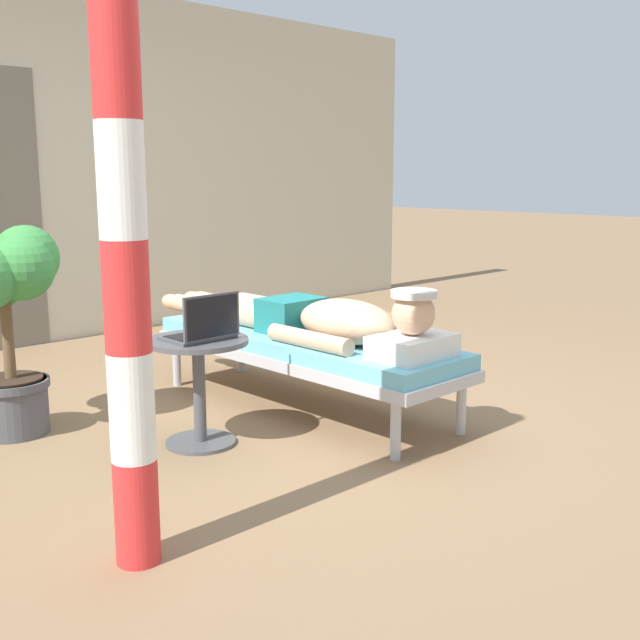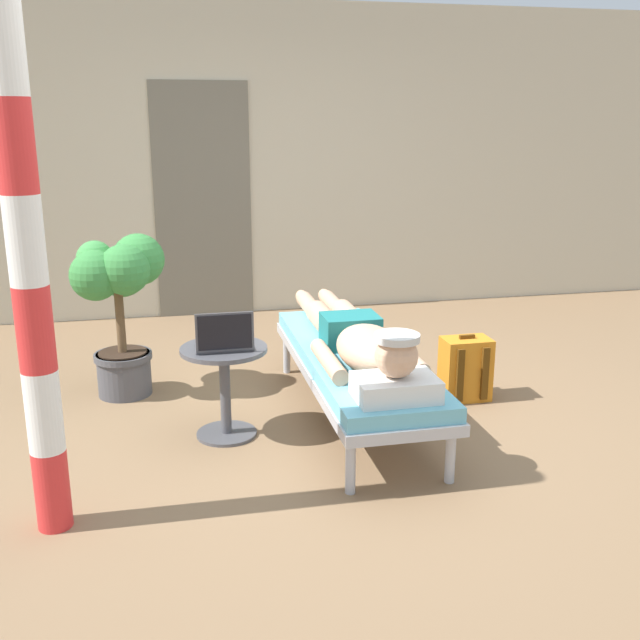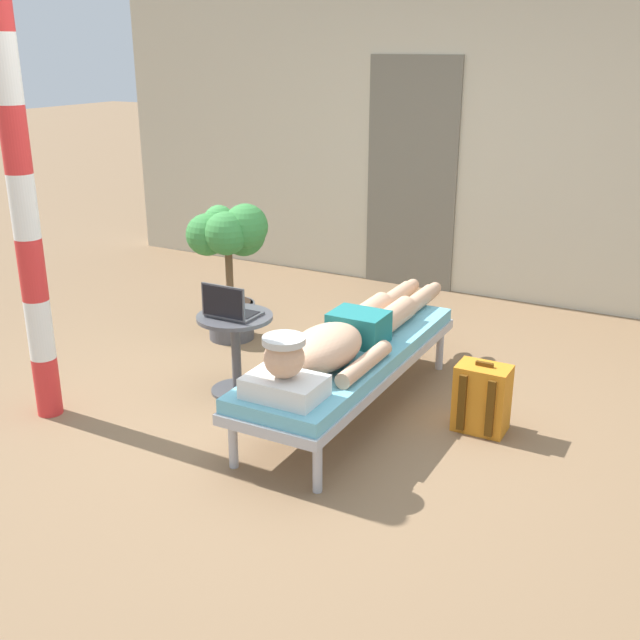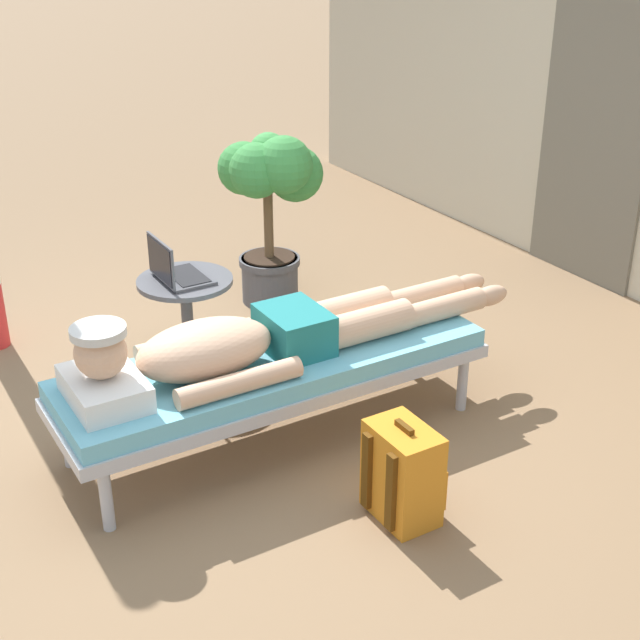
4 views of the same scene
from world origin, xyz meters
TOP-DOWN VIEW (x-y plane):
  - ground_plane at (0.00, 0.00)m, footprint 40.00×40.00m
  - house_wall_back at (0.16, 2.88)m, footprint 7.60×0.20m
  - house_door_panel at (-0.53, 2.77)m, footprint 0.84×0.03m
  - lounge_chair at (0.16, 0.16)m, footprint 0.61×1.96m
  - person_reclining at (0.16, 0.06)m, footprint 0.53×2.17m
  - side_table at (-0.61, 0.07)m, footprint 0.48×0.48m
  - laptop at (-0.61, 0.02)m, footprint 0.31×0.24m
  - backpack at (0.93, 0.31)m, footprint 0.30×0.26m
  - potted_plant at (-1.18, 0.87)m, footprint 0.58×0.59m
  - porch_post at (-1.44, -0.73)m, footprint 0.15×0.15m

SIDE VIEW (x-z plane):
  - ground_plane at x=0.00m, z-range 0.00..0.00m
  - backpack at x=0.93m, z-range -0.02..0.41m
  - lounge_chair at x=0.16m, z-range 0.14..0.56m
  - side_table at x=-0.61m, z-range 0.09..0.62m
  - person_reclining at x=0.16m, z-range 0.36..0.68m
  - laptop at x=-0.61m, z-range 0.47..0.69m
  - potted_plant at x=-1.18m, z-range 0.17..1.21m
  - house_door_panel at x=-0.53m, z-range 0.00..2.04m
  - porch_post at x=-1.44m, z-range 0.00..2.55m
  - house_wall_back at x=0.16m, z-range 0.00..2.70m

